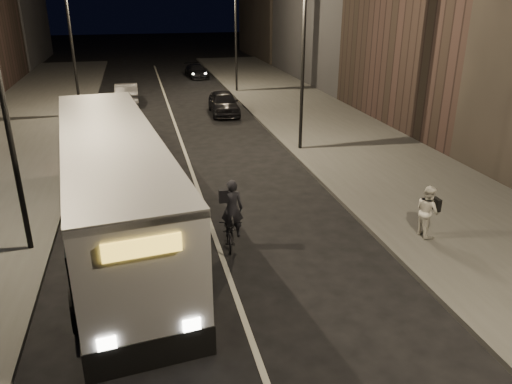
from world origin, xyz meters
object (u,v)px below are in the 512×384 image
streetlight_left_near (9,73)px  pedestrian_woman (427,211)px  car_near (224,103)px  streetlight_right_mid (298,39)px  streetlight_left_far (74,28)px  car_far (197,71)px  car_mid (127,93)px  streetlight_right_far (232,21)px  city_bus (114,183)px  cyclist_on_bicycle (231,223)px

streetlight_left_near → pedestrian_woman: bearing=-9.6°
streetlight_left_near → car_near: bearing=62.8°
streetlight_right_mid → streetlight_left_far: size_ratio=1.00×
car_far → car_near: bearing=-96.9°
pedestrian_woman → car_mid: pedestrian_woman is taller
streetlight_right_far → car_mid: 9.61m
streetlight_right_mid → city_bus: 11.81m
streetlight_right_far → car_mid: size_ratio=1.84×
pedestrian_woman → car_near: size_ratio=0.39×
streetlight_left_far → car_near: 9.87m
streetlight_right_mid → pedestrian_woman: bearing=-83.3°
streetlight_left_near → streetlight_left_far: (0.00, 18.00, 0.00)m
streetlight_right_mid → streetlight_right_far: size_ratio=1.00×
city_bus → car_far: 32.34m
streetlight_left_near → car_near: size_ratio=1.88×
city_bus → car_mid: bearing=82.4°
car_mid → car_far: size_ratio=1.09×
streetlight_left_far → car_mid: size_ratio=1.84×
streetlight_left_near → pedestrian_woman: streetlight_left_near is taller
streetlight_left_far → car_near: size_ratio=1.88×
car_near → city_bus: bearing=-108.4°
streetlight_right_mid → car_mid: (-8.09, 13.68, -4.63)m
car_far → cyclist_on_bicycle: bearing=-101.6°
streetlight_left_near → car_near: 19.51m
streetlight_left_far → car_near: streetlight_left_far is taller
streetlight_right_far → car_far: streetlight_right_far is taller
streetlight_right_mid → car_far: bearing=94.5°
streetlight_left_near → car_near: streetlight_left_near is taller
streetlight_left_far → cyclist_on_bicycle: size_ratio=3.65×
streetlight_left_near → pedestrian_woman: size_ratio=4.88×
car_far → streetlight_left_near: bearing=-111.7°
car_mid → streetlight_right_mid: bearing=120.5°
car_near → car_mid: car_near is taller
city_bus → cyclist_on_bicycle: bearing=-27.9°
car_far → streetlight_left_far: bearing=-128.4°
streetlight_left_near → cyclist_on_bicycle: (5.77, -0.94, -4.62)m
cyclist_on_bicycle → car_far: cyclist_on_bicycle is taller
pedestrian_woman → car_far: (-3.05, 34.04, -0.41)m
cyclist_on_bicycle → car_mid: bearing=109.7°
streetlight_right_far → streetlight_left_far: bearing=-150.6°
pedestrian_woman → car_near: pedestrian_woman is taller
streetlight_left_near → streetlight_left_far: bearing=90.0°
streetlight_right_mid → streetlight_left_near: bearing=-143.1°
car_far → car_mid: bearing=-127.4°
car_near → car_mid: (-6.08, 4.82, -0.01)m
streetlight_right_far → streetlight_left_far: (-10.66, -6.00, 0.00)m
car_mid → car_near: bearing=141.4°
streetlight_right_mid → city_bus: streetlight_right_mid is taller
streetlight_right_far → pedestrian_woman: 26.39m
streetlight_left_near → streetlight_right_far: bearing=66.0°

